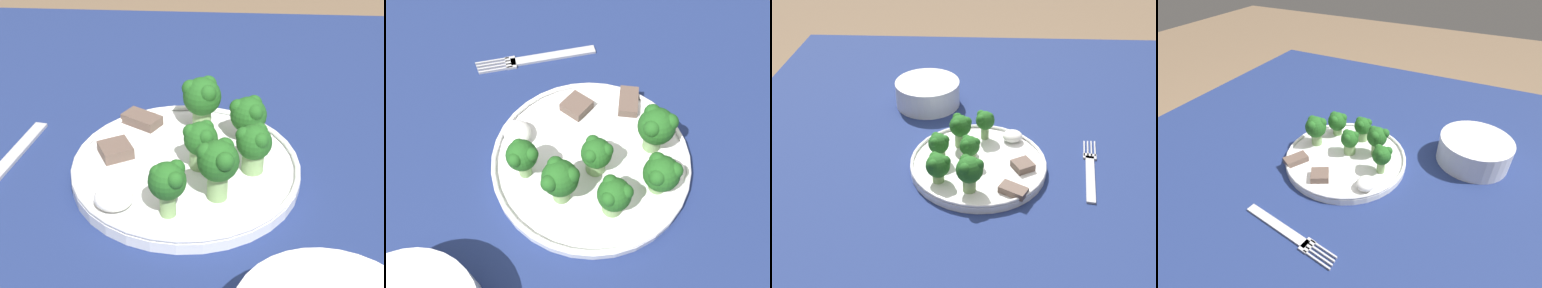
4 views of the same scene
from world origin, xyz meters
TOP-DOWN VIEW (x-y plane):
  - table at (0.00, 0.00)m, footprint 1.05×1.14m
  - dinner_plate at (-0.01, -0.07)m, footprint 0.24×0.24m
  - fork at (0.19, -0.07)m, footprint 0.05×0.18m
  - cream_bowl at (-0.13, 0.16)m, footprint 0.14×0.14m
  - broccoli_floret_near_rim_left at (-0.05, -0.01)m, footprint 0.04×0.04m
  - broccoli_floret_center_left at (-0.08, -0.12)m, footprint 0.04×0.04m
  - broccoli_floret_back_left at (-0.02, -0.14)m, footprint 0.05×0.04m
  - broccoli_floret_front_left at (-0.00, 0.01)m, footprint 0.04×0.04m
  - broccoli_floret_center_back at (-0.03, -0.06)m, footprint 0.04×0.04m
  - broccoli_floret_mid_cluster at (-0.08, -0.06)m, footprint 0.04×0.04m
  - meat_slice_front_slice at (0.05, -0.15)m, footprint 0.05×0.04m
  - meat_slice_middle_slice at (0.07, -0.08)m, footprint 0.04×0.04m
  - sauce_dollop at (0.05, 0.01)m, footprint 0.04×0.03m

SIDE VIEW (x-z plane):
  - table at x=0.00m, z-range 0.28..1.04m
  - fork at x=0.19m, z-range 0.76..0.76m
  - dinner_plate at x=-0.01m, z-range 0.76..0.78m
  - meat_slice_front_slice at x=0.05m, z-range 0.77..0.78m
  - meat_slice_middle_slice at x=0.07m, z-range 0.77..0.79m
  - sauce_dollop at x=0.05m, z-range 0.77..0.79m
  - cream_bowl at x=-0.13m, z-range 0.76..0.81m
  - broccoli_floret_center_back at x=-0.03m, z-range 0.78..0.83m
  - broccoli_floret_center_left at x=-0.08m, z-range 0.78..0.83m
  - broccoli_floret_mid_cluster at x=-0.08m, z-range 0.78..0.83m
  - broccoli_floret_front_left at x=0.00m, z-range 0.78..0.84m
  - broccoli_floret_back_left at x=-0.02m, z-range 0.78..0.84m
  - broccoli_floret_near_rim_left at x=-0.05m, z-range 0.78..0.85m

